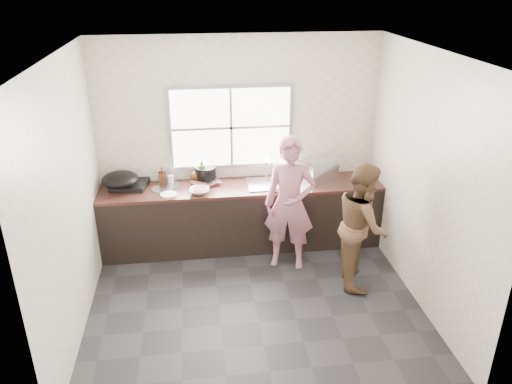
{
  "coord_description": "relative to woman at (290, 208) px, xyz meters",
  "views": [
    {
      "loc": [
        -0.57,
        -4.54,
        3.39
      ],
      "look_at": [
        0.1,
        0.65,
        1.05
      ],
      "focal_mm": 35.0,
      "sensor_mm": 36.0,
      "label": 1
    }
  ],
  "objects": [
    {
      "name": "wall_left",
      "position": [
        -2.32,
        -0.74,
        0.57
      ],
      "size": [
        0.01,
        3.2,
        2.7
      ],
      "primitive_type": "cube",
      "color": "silver",
      "rests_on": "ground"
    },
    {
      "name": "ceiling",
      "position": [
        -0.52,
        -0.74,
        1.93
      ],
      "size": [
        3.6,
        3.2,
        0.01
      ],
      "primitive_type": "cube",
      "color": "silver",
      "rests_on": "wall_back"
    },
    {
      "name": "cabinet",
      "position": [
        -0.52,
        0.55,
        -0.37
      ],
      "size": [
        3.6,
        0.62,
        0.82
      ],
      "primitive_type": "cube",
      "color": "black",
      "rests_on": "floor"
    },
    {
      "name": "sink",
      "position": [
        -0.17,
        0.55,
        0.09
      ],
      "size": [
        0.55,
        0.45,
        0.02
      ],
      "primitive_type": "cube",
      "color": "silver",
      "rests_on": "countertop"
    },
    {
      "name": "pot_lid_left",
      "position": [
        -1.52,
        0.56,
        0.09
      ],
      "size": [
        0.35,
        0.35,
        0.01
      ],
      "primitive_type": "cylinder",
      "rotation": [
        0.0,
        0.0,
        0.43
      ],
      "color": "silver",
      "rests_on": "countertop"
    },
    {
      "name": "wall_back",
      "position": [
        -0.52,
        0.87,
        0.57
      ],
      "size": [
        3.6,
        0.01,
        2.7
      ],
      "primitive_type": "cube",
      "color": "beige",
      "rests_on": "ground"
    },
    {
      "name": "wall_right",
      "position": [
        1.29,
        -0.74,
        0.57
      ],
      "size": [
        0.01,
        3.2,
        2.7
      ],
      "primitive_type": "cube",
      "color": "beige",
      "rests_on": "ground"
    },
    {
      "name": "countertop",
      "position": [
        -0.52,
        0.55,
        0.06
      ],
      "size": [
        3.6,
        0.64,
        0.04
      ],
      "primitive_type": "cube",
      "color": "#391C17",
      "rests_on": "cabinet"
    },
    {
      "name": "plate_food",
      "position": [
        -1.44,
        0.38,
        0.09
      ],
      "size": [
        0.21,
        0.21,
        0.02
      ],
      "primitive_type": "cylinder",
      "rotation": [
        0.0,
        0.0,
        -0.03
      ],
      "color": "white",
      "rests_on": "countertop"
    },
    {
      "name": "bowl_held",
      "position": [
        -0.08,
        0.34,
        0.12
      ],
      "size": [
        0.22,
        0.22,
        0.07
      ],
      "primitive_type": "imported",
      "rotation": [
        0.0,
        0.0,
        0.03
      ],
      "color": "white",
      "rests_on": "countertop"
    },
    {
      "name": "pot_lid_right",
      "position": [
        -1.44,
        0.68,
        0.09
      ],
      "size": [
        0.37,
        0.37,
        0.01
      ],
      "primitive_type": "cylinder",
      "rotation": [
        0.0,
        0.0,
        -0.41
      ],
      "color": "#A7A8AE",
      "rests_on": "countertop"
    },
    {
      "name": "faucet",
      "position": [
        -0.17,
        0.75,
        0.23
      ],
      "size": [
        0.02,
        0.02,
        0.3
      ],
      "primitive_type": "cylinder",
      "color": "silver",
      "rests_on": "countertop"
    },
    {
      "name": "black_pot",
      "position": [
        -0.97,
        0.78,
        0.18
      ],
      "size": [
        0.34,
        0.34,
        0.19
      ],
      "primitive_type": "cylinder",
      "rotation": [
        0.0,
        0.0,
        -0.33
      ],
      "color": "black",
      "rests_on": "countertop"
    },
    {
      "name": "glass_jar",
      "position": [
        -1.42,
        0.75,
        0.14
      ],
      "size": [
        0.09,
        0.09,
        0.11
      ],
      "primitive_type": "cylinder",
      "rotation": [
        0.0,
        0.0,
        0.15
      ],
      "color": "silver",
      "rests_on": "countertop"
    },
    {
      "name": "wok",
      "position": [
        -2.03,
        0.61,
        0.23
      ],
      "size": [
        0.52,
        0.52,
        0.17
      ],
      "primitive_type": "ellipsoid",
      "rotation": [
        0.0,
        0.0,
        0.16
      ],
      "color": "black",
      "rests_on": "burner"
    },
    {
      "name": "bottle_green",
      "position": [
        -1.01,
        0.78,
        0.24
      ],
      "size": [
        0.15,
        0.15,
        0.31
      ],
      "primitive_type": "imported",
      "rotation": [
        0.0,
        0.0,
        0.33
      ],
      "color": "#41802A",
      "rests_on": "countertop"
    },
    {
      "name": "bottle_brown_short",
      "position": [
        -1.1,
        0.78,
        0.17
      ],
      "size": [
        0.17,
        0.17,
        0.18
      ],
      "primitive_type": "imported",
      "rotation": [
        0.0,
        0.0,
        -0.26
      ],
      "color": "#3F240F",
      "rests_on": "countertop"
    },
    {
      "name": "woman",
      "position": [
        0.0,
        0.0,
        0.0
      ],
      "size": [
        0.65,
        0.52,
        1.55
      ],
      "primitive_type": "imported",
      "rotation": [
        0.0,
        0.0,
        -0.29
      ],
      "color": "#BB7085",
      "rests_on": "floor"
    },
    {
      "name": "bowl_crabs",
      "position": [
        -0.04,
        0.34,
        0.11
      ],
      "size": [
        0.2,
        0.2,
        0.06
      ],
      "primitive_type": "imported",
      "rotation": [
        0.0,
        0.0,
        -0.1
      ],
      "color": "white",
      "rests_on": "countertop"
    },
    {
      "name": "bottle_brown_tall",
      "position": [
        -1.52,
        0.78,
        0.18
      ],
      "size": [
        0.09,
        0.09,
        0.19
      ],
      "primitive_type": "imported",
      "rotation": [
        0.0,
        0.0,
        0.09
      ],
      "color": "#3F1B0F",
      "rests_on": "countertop"
    },
    {
      "name": "cleaver",
      "position": [
        -0.87,
        0.62,
        0.13
      ],
      "size": [
        0.21,
        0.13,
        0.01
      ],
      "primitive_type": "cube",
      "rotation": [
        0.0,
        0.0,
        0.15
      ],
      "color": "#ACADB3",
      "rests_on": "cutting_board"
    },
    {
      "name": "window_frame",
      "position": [
        -0.62,
        0.85,
        0.77
      ],
      "size": [
        1.6,
        0.05,
        1.1
      ],
      "primitive_type": "cube",
      "color": "#9EA0A5",
      "rests_on": "wall_back"
    },
    {
      "name": "cutting_board",
      "position": [
        -0.98,
        0.7,
        0.1
      ],
      "size": [
        0.49,
        0.49,
        0.04
      ],
      "primitive_type": "cylinder",
      "rotation": [
        0.0,
        0.0,
        0.41
      ],
      "color": "#341914",
      "rests_on": "countertop"
    },
    {
      "name": "floor",
      "position": [
        -0.52,
        -0.74,
        -0.78
      ],
      "size": [
        3.6,
        3.2,
        0.01
      ],
      "primitive_type": "cube",
      "color": "#262629",
      "rests_on": "ground"
    },
    {
      "name": "burner",
      "position": [
        -1.93,
        0.72,
        0.12
      ],
      "size": [
        0.5,
        0.5,
        0.07
      ],
      "primitive_type": "cube",
      "rotation": [
        0.0,
        0.0,
        -0.16
      ],
      "color": "black",
      "rests_on": "countertop"
    },
    {
      "name": "bowl_mince",
      "position": [
        -1.06,
        0.39,
        0.11
      ],
      "size": [
        0.28,
        0.28,
        0.06
      ],
      "primitive_type": "imported",
      "rotation": [
        0.0,
        0.0,
        -0.15
      ],
      "color": "silver",
      "rests_on": "countertop"
    },
    {
      "name": "wall_front",
      "position": [
        -0.52,
        -2.34,
        0.57
      ],
      "size": [
        3.6,
        0.01,
        2.7
      ],
      "primitive_type": "cube",
      "color": "beige",
      "rests_on": "ground"
    },
    {
      "name": "window_glazing",
      "position": [
        -0.62,
        0.83,
        0.77
      ],
      "size": [
        1.5,
        0.01,
        1.0
      ],
      "primitive_type": "cube",
      "color": "white",
      "rests_on": "window_frame"
    },
    {
      "name": "dish_rack",
      "position": [
        0.5,
        0.58,
        0.24
      ],
      "size": [
        0.5,
        0.43,
        0.31
      ],
      "primitive_type": "cube",
      "rotation": [
        0.0,
        0.0,
        0.4
      ],
      "color": "#B9BBBF",
      "rests_on": "countertop"
    },
    {
      "name": "person_side",
      "position": [
        0.75,
        -0.46,
        -0.04
      ],
      "size": [
        0.67,
        0.8,
        1.48
      ],
      "primitive_type": "imported",
      "rotation": [
        0.0,
        0.0,
        1.41
      ],
      "color": "brown",
      "rests_on": "floor"
    }
  ]
}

